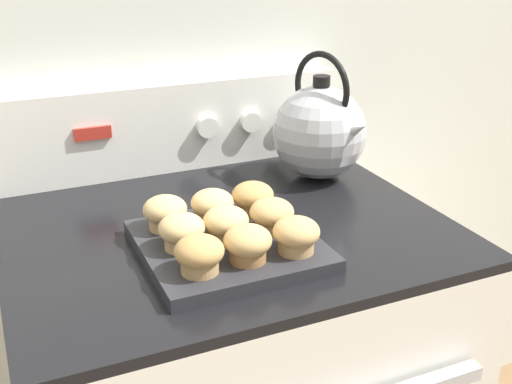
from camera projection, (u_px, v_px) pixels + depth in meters
wall_back at (158, 19)px, 1.30m from camera, size 8.00×0.05×2.40m
control_panel at (172, 126)px, 1.34m from camera, size 0.74×0.07×0.19m
muffin_pan at (228, 246)px, 1.02m from camera, size 0.27×0.27×0.02m
muffin_r0_c0 at (199, 254)px, 0.91m from camera, size 0.07×0.07×0.06m
muffin_r0_c1 at (248, 243)px, 0.94m from camera, size 0.07×0.07×0.06m
muffin_r0_c2 at (296, 235)px, 0.97m from camera, size 0.07×0.07×0.06m
muffin_r1_c0 at (182, 231)px, 0.98m from camera, size 0.07×0.07×0.06m
muffin_r1_c1 at (226, 224)px, 1.00m from camera, size 0.07×0.07×0.06m
muffin_r1_c2 at (272, 215)px, 1.03m from camera, size 0.07×0.07×0.06m
muffin_r2_c0 at (165, 212)px, 1.04m from camera, size 0.07×0.07×0.06m
muffin_r2_c1 at (212, 206)px, 1.07m from camera, size 0.07×0.07×0.06m
muffin_r2_c2 at (253, 198)px, 1.10m from camera, size 0.07×0.07×0.06m
tea_kettle at (320, 131)px, 1.29m from camera, size 0.19×0.22×0.26m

